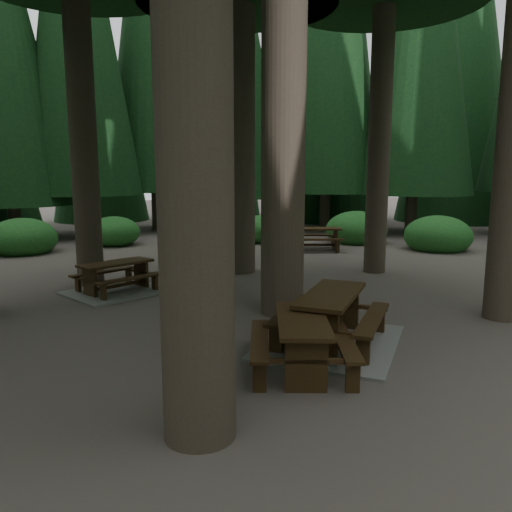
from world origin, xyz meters
TOP-DOWN VIEW (x-y plane):
  - ground at (0.00, 0.00)m, footprint 80.00×80.00m
  - picnic_table_a at (0.31, -1.70)m, footprint 3.24×3.11m
  - picnic_table_c at (-1.30, 3.71)m, footprint 2.44×2.15m
  - picnic_table_d at (6.78, 5.92)m, footprint 2.35×2.26m
  - picnic_table_e at (-0.78, -2.27)m, footprint 2.18×2.26m
  - shrub_ring at (0.70, 0.75)m, footprint 23.86×24.64m

SIDE VIEW (x-z plane):
  - ground at x=0.00m, z-range 0.00..0.00m
  - picnic_table_c at x=-1.30m, z-range -0.12..0.60m
  - picnic_table_a at x=0.31m, z-range -0.13..0.73m
  - shrub_ring at x=0.70m, z-range -0.35..1.15m
  - picnic_table_e at x=-0.78m, z-range 0.12..0.89m
  - picnic_table_d at x=6.78m, z-range 0.13..0.92m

